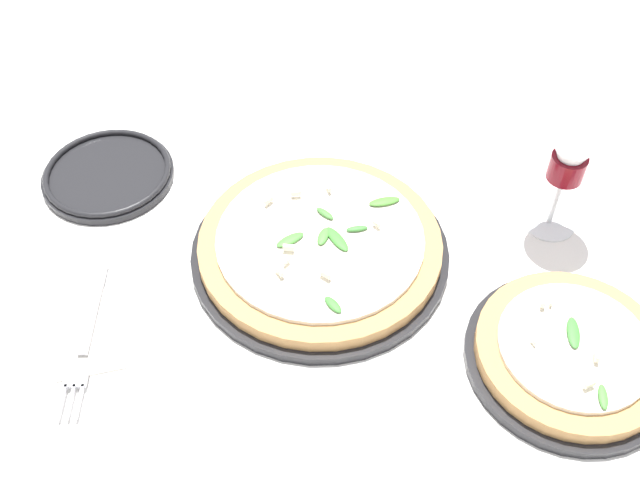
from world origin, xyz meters
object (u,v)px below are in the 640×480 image
pizza_arugula_main (320,247)px  fork (87,334)px  side_plate_white (108,174)px  pizza_personal_side (571,354)px  wine_glass (571,154)px

pizza_arugula_main → fork: size_ratio=1.51×
pizza_arugula_main → side_plate_white: bearing=-111.4°
pizza_arugula_main → pizza_personal_side: bearing=65.1°
side_plate_white → wine_glass: bearing=86.3°
fork → pizza_personal_side: bearing=85.9°
pizza_personal_side → fork: bearing=-89.0°
pizza_arugula_main → side_plate_white: size_ratio=1.79×
pizza_arugula_main → fork: pizza_arugula_main is taller
pizza_arugula_main → fork: (0.14, -0.25, -0.01)m
pizza_arugula_main → wine_glass: (-0.08, 0.29, 0.10)m
pizza_personal_side → fork: size_ratio=1.09×
pizza_personal_side → side_plate_white: 0.63m
fork → side_plate_white: 0.26m
pizza_personal_side → wine_glass: bearing=178.5°
pizza_arugula_main → pizza_personal_side: (0.13, 0.28, -0.00)m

